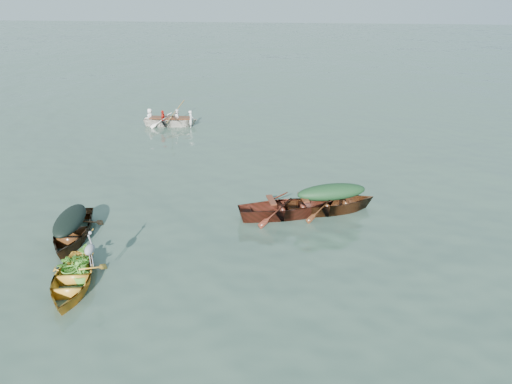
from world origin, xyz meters
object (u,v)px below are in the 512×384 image
rowed_boat (171,126)px  heron (91,255)px  green_tarp_boat (330,212)px  open_wooden_boat (287,216)px  dark_covered_boat (73,239)px  yellow_dinghy (73,288)px

rowed_boat → heron: (1.66, -14.36, 0.91)m
rowed_boat → heron: bearing=-175.9°
green_tarp_boat → open_wooden_boat: bearing=90.0°
green_tarp_boat → dark_covered_boat: bearing=90.3°
yellow_dinghy → heron: heron is taller
green_tarp_boat → open_wooden_boat: 1.50m
rowed_boat → open_wooden_boat: bearing=-149.8°
green_tarp_boat → heron: 7.90m
open_wooden_boat → heron: 6.52m
yellow_dinghy → open_wooden_boat: (5.26, 4.56, 0.00)m
yellow_dinghy → green_tarp_boat: size_ratio=0.78×
green_tarp_boat → heron: (-6.15, -4.88, 0.91)m
dark_covered_boat → heron: size_ratio=4.12×
dark_covered_boat → heron: heron is taller
yellow_dinghy → dark_covered_boat: size_ratio=0.88×
dark_covered_boat → green_tarp_boat: 8.17m
open_wooden_boat → yellow_dinghy: bearing=114.4°
yellow_dinghy → dark_covered_boat: bearing=102.7°
yellow_dinghy → dark_covered_boat: (-1.06, 2.43, 0.00)m
dark_covered_boat → rowed_boat: size_ratio=0.98×
rowed_boat → heron: size_ratio=4.19×
green_tarp_boat → rowed_boat: green_tarp_boat is taller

